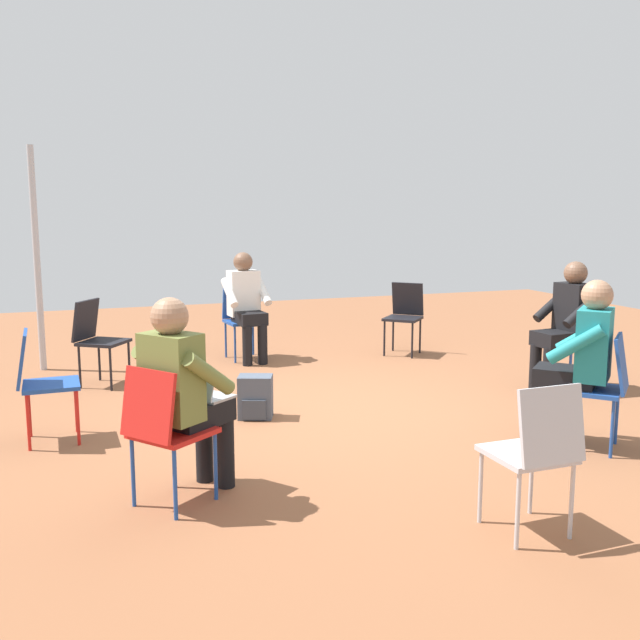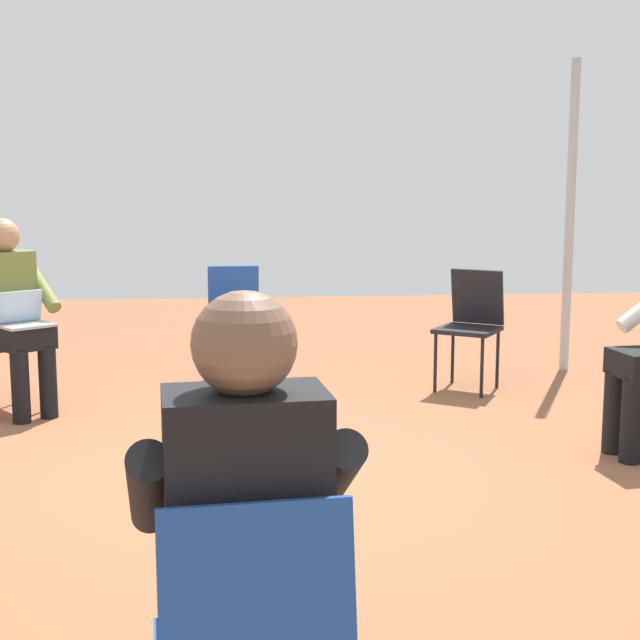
{
  "view_description": "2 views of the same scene",
  "coord_description": "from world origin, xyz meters",
  "px_view_note": "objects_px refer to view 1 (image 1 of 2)",
  "views": [
    {
      "loc": [
        -2.09,
        -5.61,
        1.75
      ],
      "look_at": [
        -0.16,
        -0.18,
        0.83
      ],
      "focal_mm": 40.0,
      "sensor_mm": 36.0,
      "label": 1
    },
    {
      "loc": [
        4.26,
        -0.09,
        1.45
      ],
      "look_at": [
        0.0,
        0.34,
        0.8
      ],
      "focal_mm": 50.0,
      "sensor_mm": 36.0,
      "label": 2
    }
  ],
  "objects_px": {
    "chair_northwest": "(97,336)",
    "person_in_white": "(246,301)",
    "chair_south": "(536,448)",
    "person_in_black": "(566,319)",
    "chair_north": "(242,316)",
    "chair_southeast": "(603,383)",
    "chair_southwest": "(164,426)",
    "chair_east": "(578,338)",
    "person_with_laptop": "(184,387)",
    "person_in_teal": "(580,354)",
    "chair_west": "(40,378)",
    "chair_northeast": "(405,313)",
    "backpack_near_laptop_user": "(256,399)"
  },
  "relations": [
    {
      "from": "chair_southeast",
      "to": "person_with_laptop",
      "type": "height_order",
      "value": "person_with_laptop"
    },
    {
      "from": "chair_southwest",
      "to": "chair_west",
      "type": "distance_m",
      "value": 1.66
    },
    {
      "from": "chair_southwest",
      "to": "person_in_white",
      "type": "bearing_deg",
      "value": 122.22
    },
    {
      "from": "chair_northwest",
      "to": "chair_southeast",
      "type": "xyz_separation_m",
      "value": [
        3.36,
        -3.2,
        0.0
      ]
    },
    {
      "from": "chair_northwest",
      "to": "person_in_white",
      "type": "height_order",
      "value": "person_in_white"
    },
    {
      "from": "chair_west",
      "to": "person_in_black",
      "type": "bearing_deg",
      "value": 88.55
    },
    {
      "from": "chair_northwest",
      "to": "chair_southwest",
      "type": "bearing_deg",
      "value": 39.32
    },
    {
      "from": "chair_east",
      "to": "chair_west",
      "type": "relative_size",
      "value": 1.0
    },
    {
      "from": "chair_northwest",
      "to": "person_in_black",
      "type": "xyz_separation_m",
      "value": [
        4.22,
        -1.69,
        0.2
      ]
    },
    {
      "from": "chair_south",
      "to": "backpack_near_laptop_user",
      "type": "relative_size",
      "value": 2.36
    },
    {
      "from": "person_in_teal",
      "to": "chair_east",
      "type": "bearing_deg",
      "value": 7.83
    },
    {
      "from": "chair_south",
      "to": "backpack_near_laptop_user",
      "type": "distance_m",
      "value": 2.77
    },
    {
      "from": "chair_northwest",
      "to": "person_in_white",
      "type": "relative_size",
      "value": 0.69
    },
    {
      "from": "chair_east",
      "to": "person_in_white",
      "type": "relative_size",
      "value": 0.69
    },
    {
      "from": "chair_southwest",
      "to": "chair_west",
      "type": "relative_size",
      "value": 1.0
    },
    {
      "from": "person_with_laptop",
      "to": "chair_south",
      "type": "bearing_deg",
      "value": 18.33
    },
    {
      "from": "chair_southwest",
      "to": "chair_east",
      "type": "bearing_deg",
      "value": 72.65
    },
    {
      "from": "person_with_laptop",
      "to": "chair_west",
      "type": "bearing_deg",
      "value": 173.92
    },
    {
      "from": "chair_northeast",
      "to": "chair_southeast",
      "type": "xyz_separation_m",
      "value": [
        -0.18,
        -3.58,
        0.0
      ]
    },
    {
      "from": "chair_north",
      "to": "chair_west",
      "type": "xyz_separation_m",
      "value": [
        -2.12,
        -2.47,
        0.0
      ]
    },
    {
      "from": "chair_east",
      "to": "person_in_white",
      "type": "distance_m",
      "value": 3.57
    },
    {
      "from": "chair_west",
      "to": "backpack_near_laptop_user",
      "type": "distance_m",
      "value": 1.69
    },
    {
      "from": "chair_north",
      "to": "chair_south",
      "type": "xyz_separation_m",
      "value": [
        0.4,
        -5.01,
        0.0
      ]
    },
    {
      "from": "chair_south",
      "to": "chair_southeast",
      "type": "relative_size",
      "value": 1.0
    },
    {
      "from": "chair_east",
      "to": "chair_northeast",
      "type": "distance_m",
      "value": 2.22
    },
    {
      "from": "chair_east",
      "to": "chair_southeast",
      "type": "bearing_deg",
      "value": 140.84
    },
    {
      "from": "chair_southeast",
      "to": "person_with_laptop",
      "type": "xyz_separation_m",
      "value": [
        -2.98,
        0.12,
        0.2
      ]
    },
    {
      "from": "chair_east",
      "to": "backpack_near_laptop_user",
      "type": "relative_size",
      "value": 2.36
    },
    {
      "from": "person_in_black",
      "to": "chair_west",
      "type": "bearing_deg",
      "value": 84.68
    },
    {
      "from": "chair_south",
      "to": "person_in_black",
      "type": "distance_m",
      "value": 3.34
    },
    {
      "from": "chair_northwest",
      "to": "chair_southeast",
      "type": "bearing_deg",
      "value": 81.35
    },
    {
      "from": "chair_northeast",
      "to": "person_in_white",
      "type": "bearing_deg",
      "value": 35.38
    },
    {
      "from": "chair_north",
      "to": "backpack_near_laptop_user",
      "type": "height_order",
      "value": "chair_north"
    },
    {
      "from": "chair_southwest",
      "to": "person_in_white",
      "type": "relative_size",
      "value": 0.69
    },
    {
      "from": "chair_southwest",
      "to": "chair_northeast",
      "type": "height_order",
      "value": "same"
    },
    {
      "from": "chair_southwest",
      "to": "person_in_black",
      "type": "height_order",
      "value": "person_in_black"
    },
    {
      "from": "chair_north",
      "to": "chair_west",
      "type": "bearing_deg",
      "value": 43.61
    },
    {
      "from": "chair_northwest",
      "to": "person_in_teal",
      "type": "height_order",
      "value": "person_in_teal"
    },
    {
      "from": "chair_northwest",
      "to": "chair_southeast",
      "type": "distance_m",
      "value": 4.64
    },
    {
      "from": "person_in_white",
      "to": "person_in_teal",
      "type": "distance_m",
      "value": 4.03
    },
    {
      "from": "chair_north",
      "to": "person_in_black",
      "type": "xyz_separation_m",
      "value": [
        2.58,
        -2.48,
        0.2
      ]
    },
    {
      "from": "person_in_teal",
      "to": "chair_southeast",
      "type": "bearing_deg",
      "value": -90.0
    },
    {
      "from": "person_in_teal",
      "to": "chair_southwest",
      "type": "bearing_deg",
      "value": 138.86
    },
    {
      "from": "chair_south",
      "to": "chair_northwest",
      "type": "bearing_deg",
      "value": 114.71
    },
    {
      "from": "chair_north",
      "to": "chair_south",
      "type": "relative_size",
      "value": 1.0
    },
    {
      "from": "chair_northwest",
      "to": "backpack_near_laptop_user",
      "type": "xyz_separation_m",
      "value": [
        1.19,
        -1.6,
        -0.34
      ]
    },
    {
      "from": "chair_south",
      "to": "person_with_laptop",
      "type": "bearing_deg",
      "value": 144.47
    },
    {
      "from": "person_in_teal",
      "to": "person_with_laptop",
      "type": "bearing_deg",
      "value": 136.89
    },
    {
      "from": "chair_north",
      "to": "person_in_teal",
      "type": "distance_m",
      "value": 4.19
    },
    {
      "from": "person_in_black",
      "to": "person_in_teal",
      "type": "distance_m",
      "value": 1.7
    }
  ]
}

